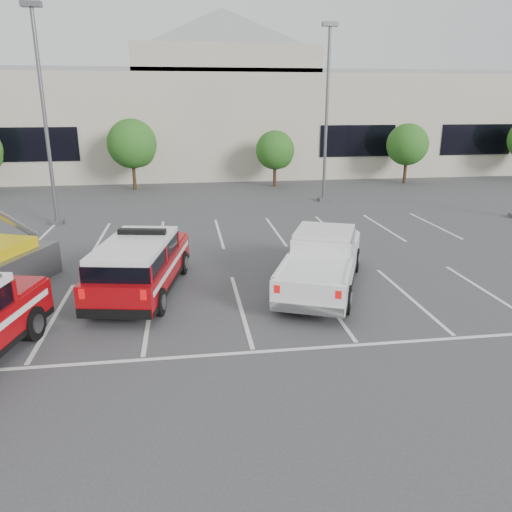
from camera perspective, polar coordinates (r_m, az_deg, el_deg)
The scene contains 10 objects.
ground at distance 15.15m, azimuth -1.78°, elevation -5.89°, with size 120.00×120.00×0.00m, color #3A3A3D.
stall_markings at distance 19.34m, azimuth -3.28°, elevation -0.67°, with size 23.00×15.00×0.01m, color silver.
convention_building at distance 45.76m, azimuth -6.26°, elevation 15.63°, with size 60.00×16.99×13.20m.
tree_mid_left at distance 36.17m, azimuth -13.83°, elevation 12.17°, with size 3.37×3.37×4.85m.
tree_mid_right at distance 36.66m, azimuth 2.31°, elevation 11.86°, with size 2.77×2.77×3.99m.
tree_right at distance 39.67m, azimuth 17.00°, elevation 11.94°, with size 3.07×3.07×4.42m.
light_pole_left at distance 26.66m, azimuth -22.99°, elevation 14.31°, with size 0.90×0.60×10.24m.
light_pole_mid at distance 31.04m, azimuth 8.06°, elevation 15.69°, with size 0.90×0.60×10.24m.
fire_chief_suv at distance 16.38m, azimuth -13.07°, elevation -1.45°, with size 3.11×6.02×2.02m.
white_pickup at distance 16.63m, azimuth 7.51°, elevation -1.15°, with size 4.28×6.43×1.87m.
Camera 1 is at (-1.51, -13.84, 5.96)m, focal length 35.00 mm.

